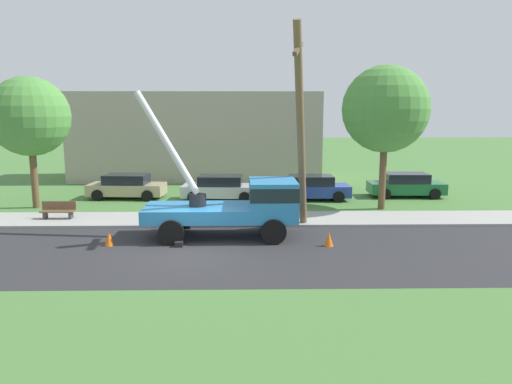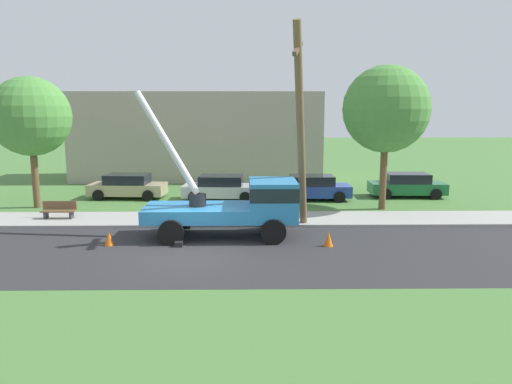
% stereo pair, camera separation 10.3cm
% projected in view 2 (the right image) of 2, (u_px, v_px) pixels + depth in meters
% --- Properties ---
extents(ground_plane, '(120.00, 120.00, 0.00)m').
position_uv_depth(ground_plane, '(214.00, 195.00, 29.87)').
color(ground_plane, '#477538').
extents(road_asphalt, '(80.00, 7.62, 0.01)m').
position_uv_depth(road_asphalt, '(191.00, 252.00, 18.04)').
color(road_asphalt, '#2B2B2D').
rests_on(road_asphalt, ground).
extents(sidewalk_strip, '(80.00, 2.94, 0.10)m').
position_uv_depth(sidewalk_strip, '(204.00, 219.00, 23.23)').
color(sidewalk_strip, '#9E9E99').
rests_on(sidewalk_strip, ground).
extents(utility_truck, '(6.79, 3.20, 5.98)m').
position_uv_depth(utility_truck, '(241.00, 203.00, 20.03)').
color(utility_truck, '#2D84C6').
rests_on(utility_truck, ground).
extents(leaning_utility_pole, '(1.10, 3.54, 8.62)m').
position_uv_depth(leaning_utility_pole, '(300.00, 129.00, 20.19)').
color(leaning_utility_pole, brown).
rests_on(leaning_utility_pole, ground).
extents(traffic_cone_ahead, '(0.36, 0.36, 0.56)m').
position_uv_depth(traffic_cone_ahead, '(329.00, 239.00, 18.77)').
color(traffic_cone_ahead, orange).
rests_on(traffic_cone_ahead, ground).
extents(traffic_cone_behind, '(0.36, 0.36, 0.56)m').
position_uv_depth(traffic_cone_behind, '(109.00, 238.00, 18.88)').
color(traffic_cone_behind, orange).
rests_on(traffic_cone_behind, ground).
extents(parked_sedan_tan, '(4.52, 2.23, 1.42)m').
position_uv_depth(parked_sedan_tan, '(128.00, 186.00, 28.82)').
color(parked_sedan_tan, tan).
rests_on(parked_sedan_tan, ground).
extents(parked_sedan_silver, '(4.51, 2.21, 1.42)m').
position_uv_depth(parked_sedan_silver, '(221.00, 188.00, 28.25)').
color(parked_sedan_silver, '#B7B7BF').
rests_on(parked_sedan_silver, ground).
extents(parked_sedan_blue, '(4.41, 2.04, 1.42)m').
position_uv_depth(parked_sedan_blue, '(312.00, 188.00, 28.28)').
color(parked_sedan_blue, '#263F99').
rests_on(parked_sedan_blue, ground).
extents(parked_sedan_green, '(4.46, 2.12, 1.42)m').
position_uv_depth(parked_sedan_green, '(407.00, 185.00, 29.24)').
color(parked_sedan_green, '#1E6638').
rests_on(parked_sedan_green, ground).
extents(park_bench, '(1.60, 0.45, 0.90)m').
position_uv_depth(park_bench, '(59.00, 211.00, 23.14)').
color(park_bench, brown).
rests_on(park_bench, ground).
extents(roadside_tree_near, '(4.44, 4.44, 7.43)m').
position_uv_depth(roadside_tree_near, '(386.00, 109.00, 24.90)').
color(roadside_tree_near, brown).
rests_on(roadside_tree_near, ground).
extents(roadside_tree_far, '(4.12, 4.12, 6.89)m').
position_uv_depth(roadside_tree_far, '(31.00, 117.00, 25.40)').
color(roadside_tree_far, brown).
rests_on(roadside_tree_far, ground).
extents(lowrise_building_backdrop, '(18.00, 6.00, 6.40)m').
position_uv_depth(lowrise_building_backdrop, '(199.00, 136.00, 36.84)').
color(lowrise_building_backdrop, '#A5998C').
rests_on(lowrise_building_backdrop, ground).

